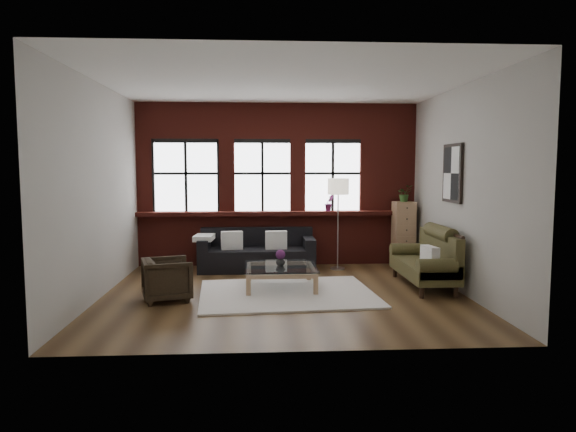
{
  "coord_description": "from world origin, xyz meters",
  "views": [
    {
      "loc": [
        -0.39,
        -7.75,
        1.94
      ],
      "look_at": [
        0.1,
        0.6,
        1.15
      ],
      "focal_mm": 32.0,
      "sensor_mm": 36.0,
      "label": 1
    }
  ],
  "objects": [
    {
      "name": "vase",
      "position": [
        -0.03,
        0.36,
        0.45
      ],
      "size": [
        0.15,
        0.15,
        0.15
      ],
      "primitive_type": "imported",
      "rotation": [
        0.0,
        0.0,
        0.01
      ],
      "color": "#B2B2B2",
      "rests_on": "coffee_table"
    },
    {
      "name": "coffee_table",
      "position": [
        -0.03,
        0.36,
        0.18
      ],
      "size": [
        1.15,
        1.15,
        0.38
      ],
      "primitive_type": null,
      "rotation": [
        0.0,
        0.0,
        0.01
      ],
      "color": "tan",
      "rests_on": "shag_rug"
    },
    {
      "name": "ceiling",
      "position": [
        0.0,
        0.0,
        3.2
      ],
      "size": [
        5.5,
        5.5,
        0.0
      ],
      "primitive_type": "plane",
      "rotation": [
        3.14,
        0.0,
        0.0
      ],
      "color": "white",
      "rests_on": "ground"
    },
    {
      "name": "floor_lamp",
      "position": [
        1.13,
        1.87,
        0.94
      ],
      "size": [
        0.4,
        0.4,
        1.89
      ],
      "primitive_type": null,
      "color": "#A5A5A8",
      "rests_on": "floor"
    },
    {
      "name": "pillow_b",
      "position": [
        -0.05,
        1.8,
        0.58
      ],
      "size": [
        0.41,
        0.17,
        0.34
      ],
      "primitive_type": "cube",
      "rotation": [
        0.0,
        0.0,
        0.07
      ],
      "color": "white",
      "rests_on": "dark_sofa"
    },
    {
      "name": "window_left",
      "position": [
        -1.8,
        2.45,
        1.75
      ],
      "size": [
        1.38,
        0.1,
        1.5
      ],
      "primitive_type": null,
      "color": "black",
      "rests_on": "brick_backwall"
    },
    {
      "name": "wall_front",
      "position": [
        0.0,
        -2.5,
        1.6
      ],
      "size": [
        5.5,
        0.0,
        5.5
      ],
      "primitive_type": "plane",
      "rotation": [
        -1.57,
        0.0,
        0.0
      ],
      "color": "#AEABA2",
      "rests_on": "ground"
    },
    {
      "name": "drawer_chest",
      "position": [
        2.46,
        2.08,
        0.64
      ],
      "size": [
        0.39,
        0.39,
        1.28
      ],
      "primitive_type": "cube",
      "color": "tan",
      "rests_on": "floor"
    },
    {
      "name": "window_right",
      "position": [
        1.1,
        2.45,
        1.75
      ],
      "size": [
        1.38,
        0.1,
        1.5
      ],
      "primitive_type": null,
      "color": "black",
      "rests_on": "brick_backwall"
    },
    {
      "name": "wall_left",
      "position": [
        -2.75,
        0.0,
        1.6
      ],
      "size": [
        0.0,
        5.0,
        5.0
      ],
      "primitive_type": "plane",
      "rotation": [
        1.57,
        0.0,
        1.57
      ],
      "color": "#AEABA2",
      "rests_on": "ground"
    },
    {
      "name": "vintage_settee",
      "position": [
        2.3,
        0.36,
        0.47
      ],
      "size": [
        0.78,
        1.75,
        0.93
      ],
      "primitive_type": null,
      "color": "#433E1E",
      "rests_on": "floor"
    },
    {
      "name": "flowers",
      "position": [
        -0.03,
        0.36,
        0.55
      ],
      "size": [
        0.16,
        0.16,
        0.16
      ],
      "primitive_type": "sphere",
      "color": "#692465",
      "rests_on": "vase"
    },
    {
      "name": "pillow_a",
      "position": [
        -0.88,
        1.8,
        0.58
      ],
      "size": [
        0.42,
        0.2,
        0.34
      ],
      "primitive_type": "cube",
      "rotation": [
        0.0,
        0.0,
        0.14
      ],
      "color": "white",
      "rests_on": "dark_sofa"
    },
    {
      "name": "armchair",
      "position": [
        -1.72,
        -0.28,
        0.31
      ],
      "size": [
        0.85,
        0.84,
        0.63
      ],
      "primitive_type": "imported",
      "rotation": [
        0.0,
        0.0,
        1.86
      ],
      "color": "black",
      "rests_on": "floor"
    },
    {
      "name": "window_mid",
      "position": [
        -0.3,
        2.45,
        1.75
      ],
      "size": [
        1.38,
        0.1,
        1.5
      ],
      "primitive_type": null,
      "color": "black",
      "rests_on": "brick_backwall"
    },
    {
      "name": "dark_sofa",
      "position": [
        -0.42,
        1.9,
        0.39
      ],
      "size": [
        2.17,
        0.88,
        0.79
      ],
      "primitive_type": null,
      "color": "black",
      "rests_on": "floor"
    },
    {
      "name": "brick_backwall",
      "position": [
        0.0,
        2.44,
        1.6
      ],
      "size": [
        5.5,
        0.12,
        3.2
      ],
      "primitive_type": null,
      "color": "maroon",
      "rests_on": "floor"
    },
    {
      "name": "sill_ledge",
      "position": [
        0.0,
        2.35,
        1.04
      ],
      "size": [
        5.5,
        0.3,
        0.08
      ],
      "primitive_type": "cube",
      "color": "maroon",
      "rests_on": "brick_backwall"
    },
    {
      "name": "wall_right",
      "position": [
        2.75,
        0.0,
        1.6
      ],
      "size": [
        0.0,
        5.0,
        5.0
      ],
      "primitive_type": "plane",
      "rotation": [
        1.57,
        0.0,
        -1.57
      ],
      "color": "#AEABA2",
      "rests_on": "ground"
    },
    {
      "name": "sill_plant",
      "position": [
        1.02,
        2.32,
        1.24
      ],
      "size": [
        0.21,
        0.19,
        0.32
      ],
      "primitive_type": "imported",
      "rotation": [
        0.0,
        0.0,
        0.28
      ],
      "color": "#692465",
      "rests_on": "sill_ledge"
    },
    {
      "name": "pillow_settee",
      "position": [
        2.22,
        -0.17,
        0.58
      ],
      "size": [
        0.19,
        0.4,
        0.34
      ],
      "primitive_type": "cube",
      "rotation": [
        0.0,
        0.0,
        0.14
      ],
      "color": "white",
      "rests_on": "vintage_settee"
    },
    {
      "name": "floor",
      "position": [
        0.0,
        0.0,
        0.0
      ],
      "size": [
        5.5,
        5.5,
        0.0
      ],
      "primitive_type": "plane",
      "color": "#49311A",
      "rests_on": "ground"
    },
    {
      "name": "shag_rug",
      "position": [
        0.05,
        -0.02,
        0.01
      ],
      "size": [
        2.78,
        2.26,
        0.03
      ],
      "primitive_type": "cube",
      "rotation": [
        0.0,
        0.0,
        0.08
      ],
      "color": "silver",
      "rests_on": "floor"
    },
    {
      "name": "potted_plant_top",
      "position": [
        2.46,
        2.08,
        1.44
      ],
      "size": [
        0.35,
        0.32,
        0.32
      ],
      "primitive_type": "imported",
      "rotation": [
        0.0,
        0.0,
        0.28
      ],
      "color": "#2D5923",
      "rests_on": "drawer_chest"
    },
    {
      "name": "wall_poster",
      "position": [
        2.72,
        0.3,
        1.85
      ],
      "size": [
        0.05,
        0.74,
        0.94
      ],
      "primitive_type": null,
      "color": "black",
      "rests_on": "wall_right"
    },
    {
      "name": "wall_back",
      "position": [
        0.0,
        2.5,
        1.6
      ],
      "size": [
        5.5,
        0.0,
        5.5
      ],
      "primitive_type": "plane",
      "rotation": [
        1.57,
        0.0,
        0.0
      ],
      "color": "#AEABA2",
      "rests_on": "ground"
    }
  ]
}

